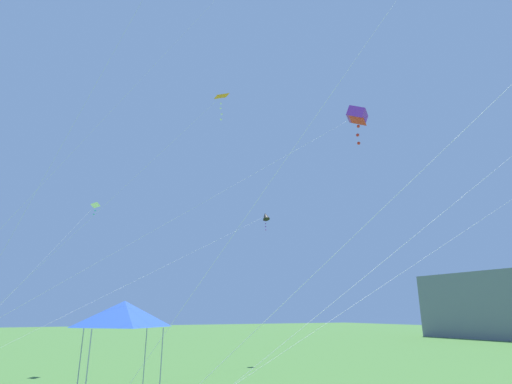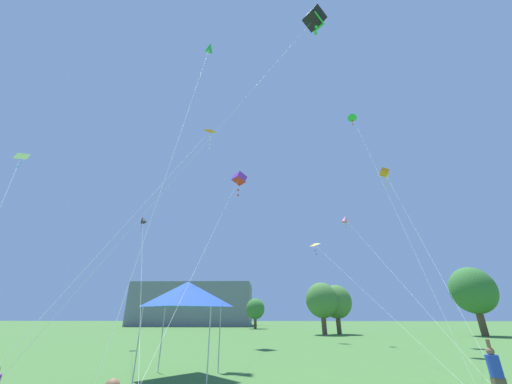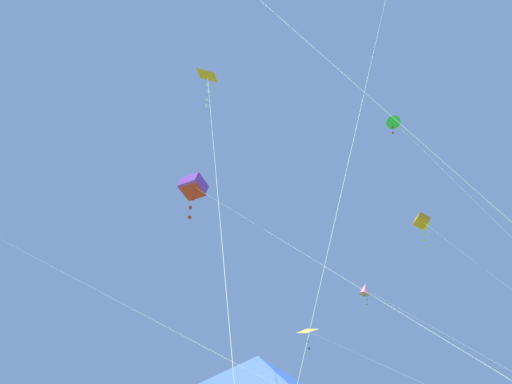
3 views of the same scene
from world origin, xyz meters
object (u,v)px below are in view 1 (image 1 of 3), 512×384
(festival_tent, at_px, (124,314))
(kite_white_delta_5, at_px, (94,207))
(kite_black_diamond_2, at_px, (265,217))
(kite_purple_box_3, at_px, (357,116))
(kite_orange_delta_8, at_px, (220,98))

(festival_tent, height_order, kite_white_delta_5, kite_white_delta_5)
(festival_tent, xyz_separation_m, kite_black_diamond_2, (-8.53, 12.57, 7.92))
(kite_purple_box_3, bearing_deg, kite_orange_delta_8, -99.26)
(kite_black_diamond_2, xyz_separation_m, kite_white_delta_5, (-1.80, -13.46, -0.37))
(kite_white_delta_5, bearing_deg, kite_purple_box_3, 53.98)
(kite_black_diamond_2, height_order, kite_purple_box_3, kite_purple_box_3)
(kite_black_diamond_2, bearing_deg, kite_white_delta_5, -97.63)
(festival_tent, height_order, kite_black_diamond_2, kite_black_diamond_2)
(kite_white_delta_5, distance_m, kite_orange_delta_8, 12.59)
(festival_tent, bearing_deg, kite_white_delta_5, -175.07)
(kite_black_diamond_2, distance_m, kite_white_delta_5, 13.59)
(kite_purple_box_3, distance_m, kite_orange_delta_8, 10.13)
(festival_tent, relative_size, kite_orange_delta_8, 0.25)
(kite_white_delta_5, bearing_deg, festival_tent, 4.93)
(kite_purple_box_3, bearing_deg, kite_white_delta_5, -126.02)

